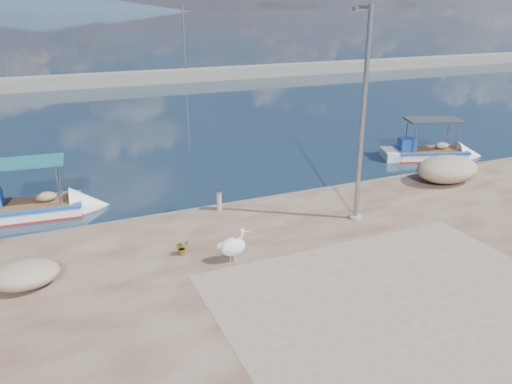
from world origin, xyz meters
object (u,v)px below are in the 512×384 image
object	(u,v)px
boat_right	(428,155)
bollard_near	(219,200)
lamp_post	(362,125)
boat_left	(29,211)
pelican	(233,246)

from	to	relation	value
boat_right	bollard_near	xyz separation A→B (m)	(-12.71, -3.34, 0.71)
lamp_post	bollard_near	world-z (taller)	lamp_post
lamp_post	bollard_near	bearing A→B (deg)	147.67
bollard_near	boat_left	bearing A→B (deg)	150.92
pelican	bollard_near	bearing A→B (deg)	93.39
boat_left	lamp_post	bearing A→B (deg)	-25.31
boat_left	lamp_post	distance (m)	12.62
lamp_post	bollard_near	size ratio (longest dim) A/B	9.60
bollard_near	boat_right	bearing A→B (deg)	14.73
lamp_post	bollard_near	xyz separation A→B (m)	(-4.08, 2.58, -2.90)
lamp_post	pelican	bearing A→B (deg)	-166.52
pelican	lamp_post	xyz separation A→B (m)	(5.02, 1.20, 2.82)
boat_left	pelican	size ratio (longest dim) A/B	4.89
boat_left	boat_right	world-z (taller)	boat_left
boat_right	pelican	distance (m)	15.42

